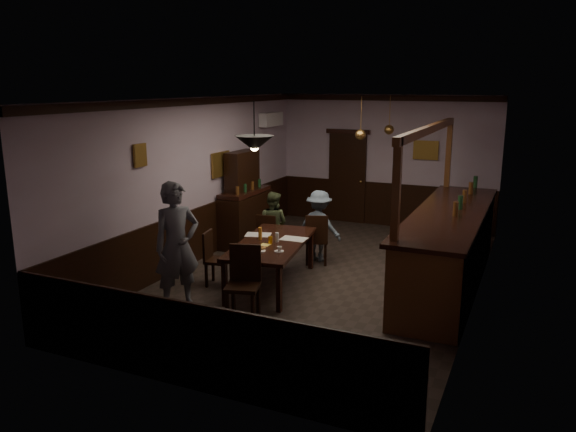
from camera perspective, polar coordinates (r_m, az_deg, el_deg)
The scene contains 31 objects.
room at distance 9.32m, azimuth 3.70°, elevation 2.54°, with size 5.01×8.01×3.01m.
dining_table at distance 9.09m, azimuth -1.67°, elevation -3.00°, with size 1.33×2.33×0.75m.
chair_far_left at distance 10.44m, azimuth -2.03°, elevation -1.96°, with size 0.41×0.41×0.89m.
chair_far_right at distance 10.21m, azimuth 2.92°, elevation -2.17°, with size 0.52×0.52×0.94m.
chair_near at distance 7.94m, azimuth -4.51°, elevation -6.37°, with size 0.56×0.56×1.04m.
chair_side at distance 9.26m, azimuth -7.52°, elevation -4.03°, with size 0.46×0.46×0.90m.
person_standing at distance 8.27m, azimuth -11.21°, elevation -3.03°, with size 0.69×0.45×1.89m, color #585A64.
person_seated_left at distance 10.66m, azimuth -1.56°, elevation -0.84°, with size 0.61×0.48×1.26m, color #465332.
person_seated_right at distance 10.43m, azimuth 3.17°, elevation -0.99°, with size 0.86×0.49×1.32m, color slate.
newspaper_left at distance 9.46m, azimuth -3.05°, elevation -1.91°, with size 0.42×0.30×0.01m, color silver.
newspaper_right at distance 9.20m, azimuth 0.59°, elevation -2.34°, with size 0.42×0.30×0.01m, color silver.
napkin at distance 8.88m, azimuth -2.34°, elevation -2.94°, with size 0.15×0.15×0.00m, color #FFDE5D.
saucer at distance 8.52m, azimuth -0.91°, elevation -3.60°, with size 0.15×0.15×0.01m, color white.
coffee_cup at distance 8.50m, azimuth -0.86°, elevation -3.35°, with size 0.08×0.08×0.07m, color white.
pastry_plate at distance 8.56m, azimuth -3.02°, elevation -3.55°, with size 0.22×0.22×0.01m, color white.
pastry_ring_a at distance 8.61m, azimuth -3.26°, elevation -3.25°, with size 0.13×0.13×0.04m, color #C68C47.
pastry_ring_b at distance 8.61m, azimuth -2.70°, elevation -3.24°, with size 0.13×0.13×0.04m, color #C68C47.
soda_can at distance 8.93m, azimuth -1.81°, elevation -2.45°, with size 0.07×0.07×0.12m, color #FFA415.
beer_glass at distance 9.17m, azimuth -2.85°, elevation -1.78°, with size 0.06×0.06×0.20m, color #BF721E.
water_glass at distance 9.03m, azimuth -1.12°, elevation -2.18°, with size 0.06×0.06×0.15m, color silver.
pepper_mill at distance 8.51m, azimuth -5.26°, elevation -3.24°, with size 0.04×0.04×0.14m, color black.
sideboard at distance 11.52m, azimuth -4.43°, elevation 0.90°, with size 0.52×1.45×1.91m.
bar_counter at distance 9.51m, azimuth 16.02°, elevation -2.98°, with size 1.08×4.63×2.59m.
door_back at distance 13.36m, azimuth 6.03°, elevation 3.83°, with size 0.90×0.06×2.10m, color black.
ac_unit at distance 12.79m, azimuth -1.73°, elevation 9.79°, with size 0.20×0.85×0.30m.
picture_left_small at distance 9.05m, azimuth -14.80°, elevation 5.98°, with size 0.04×0.28×0.36m.
picture_left_large at distance 11.06m, azimuth -6.86°, elevation 5.24°, with size 0.04×0.62×0.48m.
picture_back at distance 12.83m, azimuth 13.82°, elevation 6.51°, with size 0.55×0.04×0.42m.
pendant_iron at distance 8.00m, azimuth -3.43°, elevation 7.37°, with size 0.56×0.56×0.70m.
pendant_brass_mid at distance 10.72m, azimuth 7.38°, elevation 8.19°, with size 0.20×0.20×0.81m.
pendant_brass_far at distance 11.96m, azimuth 10.23°, elevation 8.61°, with size 0.20×0.20×0.81m.
Camera 1 is at (3.20, -8.58, 3.24)m, focal length 35.00 mm.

